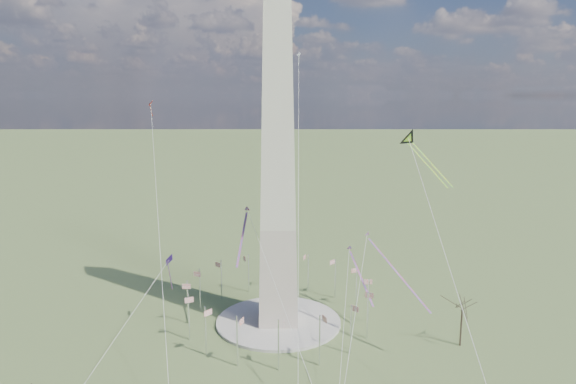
{
  "coord_description": "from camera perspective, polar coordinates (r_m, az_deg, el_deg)",
  "views": [
    {
      "loc": [
        0.16,
        -139.03,
        64.78
      ],
      "look_at": [
        2.76,
        0.0,
        38.59
      ],
      "focal_mm": 32.0,
      "sensor_mm": 36.0,
      "label": 1
    }
  ],
  "objects": [
    {
      "name": "kite_diamond_purple",
      "position": [
        146.71,
        -13.05,
        -7.72
      ],
      "size": [
        2.5,
        3.49,
        10.6
      ],
      "rotation": [
        0.0,
        0.0,
        3.05
      ],
      "color": "#36176A",
      "rests_on": "ground"
    },
    {
      "name": "ground",
      "position": [
        153.38,
        -1.06,
        -14.32
      ],
      "size": [
        2000.0,
        2000.0,
        0.0
      ],
      "primitive_type": "plane",
      "color": "#4F6130",
      "rests_on": "ground"
    },
    {
      "name": "kite_streamer_left",
      "position": [
        137.55,
        10.99,
        -7.43
      ],
      "size": [
        14.13,
        19.79,
        15.83
      ],
      "rotation": [
        0.0,
        0.0,
        3.74
      ],
      "color": "red",
      "rests_on": "ground"
    },
    {
      "name": "kite_small_red",
      "position": [
        174.71,
        -15.01,
        9.36
      ],
      "size": [
        1.56,
        1.98,
        5.16
      ],
      "rotation": [
        0.0,
        0.0,
        2.96
      ],
      "color": "red",
      "rests_on": "ground"
    },
    {
      "name": "washington_monument",
      "position": [
        140.04,
        -1.13,
        3.76
      ],
      "size": [
        15.56,
        15.56,
        100.0
      ],
      "color": "#BCAE9D",
      "rests_on": "plaza"
    },
    {
      "name": "kite_streamer_right",
      "position": [
        155.54,
        7.75,
        -8.45
      ],
      "size": [
        5.83,
        18.2,
        12.72
      ],
      "rotation": [
        0.0,
        0.0,
        3.4
      ],
      "color": "red",
      "rests_on": "ground"
    },
    {
      "name": "flagpole_ring",
      "position": [
        150.45,
        -1.07,
        -11.81
      ],
      "size": [
        54.4,
        54.4,
        13.0
      ],
      "color": "white",
      "rests_on": "ground"
    },
    {
      "name": "tree_near",
      "position": [
        143.83,
        18.81,
        -12.01
      ],
      "size": [
        8.6,
        8.6,
        15.05
      ],
      "color": "#423328",
      "rests_on": "ground"
    },
    {
      "name": "kite_streamer_mid",
      "position": [
        145.13,
        -4.97,
        -4.19
      ],
      "size": [
        3.0,
        18.39,
        12.63
      ],
      "rotation": [
        0.0,
        0.0,
        3.04
      ],
      "color": "red",
      "rests_on": "ground"
    },
    {
      "name": "plaza",
      "position": [
        153.21,
        -1.06,
        -14.18
      ],
      "size": [
        36.0,
        36.0,
        0.8
      ],
      "primitive_type": "cylinder",
      "color": "#AEA79F",
      "rests_on": "ground"
    },
    {
      "name": "kite_small_white",
      "position": [
        190.08,
        1.2,
        14.93
      ],
      "size": [
        1.61,
        1.41,
        4.18
      ],
      "rotation": [
        0.0,
        0.0,
        3.2
      ],
      "color": "white",
      "rests_on": "ground"
    },
    {
      "name": "kite_delta_black",
      "position": [
        148.4,
        13.53,
        5.43
      ],
      "size": [
        12.66,
        17.11,
        14.54
      ],
      "rotation": [
        0.0,
        0.0,
        3.68
      ],
      "color": "black",
      "rests_on": "ground"
    }
  ]
}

